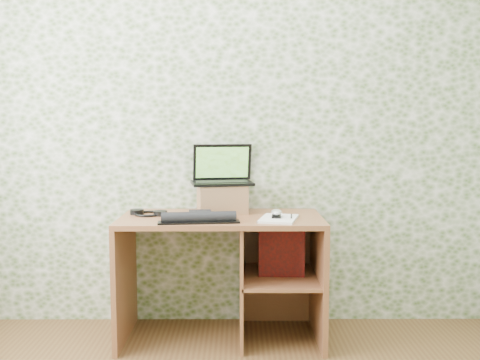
{
  "coord_description": "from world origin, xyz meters",
  "views": [
    {
      "loc": [
        0.1,
        -1.7,
        1.3
      ],
      "look_at": [
        0.11,
        1.39,
        0.97
      ],
      "focal_mm": 40.0,
      "sensor_mm": 36.0,
      "label": 1
    }
  ],
  "objects_px": {
    "desk": "(234,259)",
    "keyboard": "(200,217)",
    "riser": "(222,198)",
    "laptop": "(222,175)",
    "notepad": "(279,219)"
  },
  "relations": [
    {
      "from": "laptop",
      "to": "riser",
      "type": "bearing_deg",
      "value": -99.82
    },
    {
      "from": "keyboard",
      "to": "notepad",
      "type": "relative_size",
      "value": 1.64
    },
    {
      "from": "desk",
      "to": "keyboard",
      "type": "distance_m",
      "value": 0.4
    },
    {
      "from": "keyboard",
      "to": "notepad",
      "type": "bearing_deg",
      "value": -1.51
    },
    {
      "from": "laptop",
      "to": "notepad",
      "type": "height_order",
      "value": "laptop"
    },
    {
      "from": "desk",
      "to": "riser",
      "type": "height_order",
      "value": "riser"
    },
    {
      "from": "desk",
      "to": "keyboard",
      "type": "bearing_deg",
      "value": -136.87
    },
    {
      "from": "riser",
      "to": "laptop",
      "type": "xyz_separation_m",
      "value": [
        -0.0,
        0.04,
        0.15
      ]
    },
    {
      "from": "laptop",
      "to": "keyboard",
      "type": "relative_size",
      "value": 0.89
    },
    {
      "from": "riser",
      "to": "notepad",
      "type": "distance_m",
      "value": 0.43
    },
    {
      "from": "laptop",
      "to": "notepad",
      "type": "xyz_separation_m",
      "value": [
        0.33,
        -0.3,
        -0.23
      ]
    },
    {
      "from": "desk",
      "to": "notepad",
      "type": "bearing_deg",
      "value": -29.82
    },
    {
      "from": "riser",
      "to": "laptop",
      "type": "relative_size",
      "value": 0.72
    },
    {
      "from": "desk",
      "to": "riser",
      "type": "xyz_separation_m",
      "value": [
        -0.08,
        0.12,
        0.36
      ]
    },
    {
      "from": "riser",
      "to": "keyboard",
      "type": "distance_m",
      "value": 0.33
    }
  ]
}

